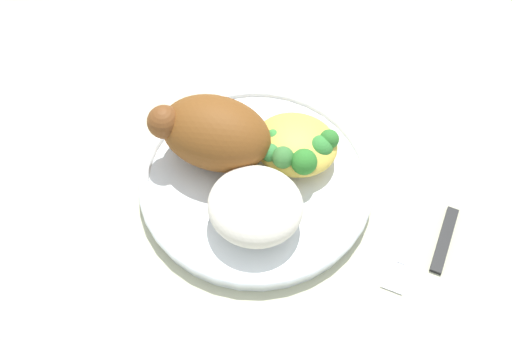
{
  "coord_description": "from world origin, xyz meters",
  "views": [
    {
      "loc": [
        -0.12,
        0.34,
        0.56
      ],
      "look_at": [
        0.0,
        0.0,
        0.03
      ],
      "focal_mm": 42.4,
      "sensor_mm": 36.0,
      "label": 1
    }
  ],
  "objects_px": {
    "roasted_chicken": "(213,132)",
    "mac_cheese_with_broccoli": "(297,146)",
    "plate": "(256,181)",
    "fork": "(408,239)",
    "rice_pile": "(255,206)",
    "knife": "(435,274)"
  },
  "relations": [
    {
      "from": "plate",
      "to": "fork",
      "type": "bearing_deg",
      "value": 176.02
    },
    {
      "from": "plate",
      "to": "rice_pile",
      "type": "height_order",
      "value": "rice_pile"
    },
    {
      "from": "plate",
      "to": "roasted_chicken",
      "type": "height_order",
      "value": "roasted_chicken"
    },
    {
      "from": "mac_cheese_with_broccoli",
      "to": "fork",
      "type": "height_order",
      "value": "mac_cheese_with_broccoli"
    },
    {
      "from": "plate",
      "to": "roasted_chicken",
      "type": "distance_m",
      "value": 0.07
    },
    {
      "from": "roasted_chicken",
      "to": "fork",
      "type": "xyz_separation_m",
      "value": [
        -0.22,
        0.03,
        -0.06
      ]
    },
    {
      "from": "plate",
      "to": "mac_cheese_with_broccoli",
      "type": "distance_m",
      "value": 0.06
    },
    {
      "from": "roasted_chicken",
      "to": "mac_cheese_with_broccoli",
      "type": "height_order",
      "value": "roasted_chicken"
    },
    {
      "from": "knife",
      "to": "mac_cheese_with_broccoli",
      "type": "bearing_deg",
      "value": -25.45
    },
    {
      "from": "plate",
      "to": "fork",
      "type": "height_order",
      "value": "plate"
    },
    {
      "from": "plate",
      "to": "rice_pile",
      "type": "distance_m",
      "value": 0.06
    },
    {
      "from": "roasted_chicken",
      "to": "rice_pile",
      "type": "xyz_separation_m",
      "value": [
        -0.07,
        0.06,
        -0.01
      ]
    },
    {
      "from": "rice_pile",
      "to": "knife",
      "type": "bearing_deg",
      "value": -178.04
    },
    {
      "from": "rice_pile",
      "to": "knife",
      "type": "height_order",
      "value": "rice_pile"
    },
    {
      "from": "rice_pile",
      "to": "mac_cheese_with_broccoli",
      "type": "bearing_deg",
      "value": -100.75
    },
    {
      "from": "fork",
      "to": "knife",
      "type": "relative_size",
      "value": 0.75
    },
    {
      "from": "rice_pile",
      "to": "plate",
      "type": "bearing_deg",
      "value": -71.65
    },
    {
      "from": "roasted_chicken",
      "to": "rice_pile",
      "type": "relative_size",
      "value": 1.33
    },
    {
      "from": "knife",
      "to": "rice_pile",
      "type": "bearing_deg",
      "value": 1.96
    },
    {
      "from": "knife",
      "to": "fork",
      "type": "bearing_deg",
      "value": -42.89
    },
    {
      "from": "fork",
      "to": "knife",
      "type": "height_order",
      "value": "knife"
    },
    {
      "from": "plate",
      "to": "roasted_chicken",
      "type": "bearing_deg",
      "value": -14.28
    }
  ]
}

